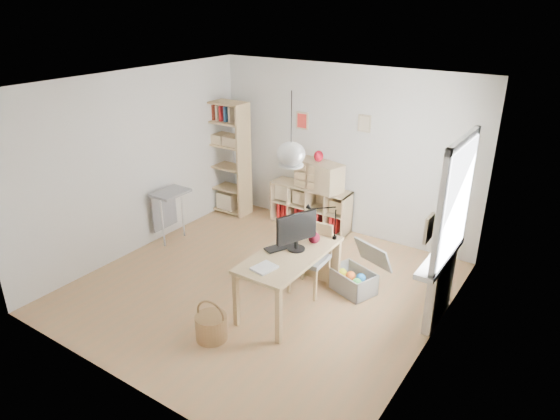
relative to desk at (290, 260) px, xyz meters
The scene contains 20 objects.
ground 0.87m from the desk, 164.74° to the left, with size 4.50×4.50×0.00m, color #A88154.
room_shell 1.34m from the desk, 164.74° to the left, with size 4.50×4.50×4.50m.
window_unit 2.04m from the desk, 24.12° to the left, with size 0.07×1.16×1.46m.
radiator 1.82m from the desk, 24.58° to the left, with size 0.10×0.80×0.80m, color white.
windowsill 1.77m from the desk, 25.25° to the left, with size 0.22×1.20×0.06m, color white.
desk is the anchor object (origin of this frame).
cube_shelf 2.48m from the desk, 114.61° to the left, with size 1.40×0.38×0.72m.
tall_bookshelf 3.27m from the desk, 142.99° to the left, with size 0.80×0.38×2.00m.
side_table 2.64m from the desk, 169.06° to the left, with size 0.40×0.55×0.85m.
chair 0.53m from the desk, 89.03° to the left, with size 0.47×0.47×0.92m.
wicker_basket 1.23m from the desk, 109.73° to the right, with size 0.37×0.36×0.51m.
storage_chest 1.07m from the desk, 56.56° to the left, with size 0.76×0.81×0.61m.
monitor 0.38m from the desk, 83.67° to the left, with size 0.27×0.52×0.48m.
keyboard 0.21m from the desk, 162.40° to the left, with size 0.16×0.41×0.02m, color black.
task_lamp 0.70m from the desk, 83.20° to the left, with size 0.41×0.15×0.43m.
yarn_ball 0.44m from the desk, 74.42° to the left, with size 0.15×0.15×0.15m, color #4B0A19.
paper_tray 0.50m from the desk, 94.17° to the right, with size 0.22×0.27×0.03m, color white.
drawer_chest 2.37m from the desk, 111.21° to the left, with size 0.80×0.37×0.46m, color beige.
red_vase 2.43m from the desk, 111.69° to the left, with size 0.15×0.15×0.18m, color #A20D1D.
potted_plant 1.92m from the desk, 33.61° to the left, with size 0.29×0.25×0.33m, color #2A6726.
Camera 1 is at (3.43, -4.68, 3.62)m, focal length 32.00 mm.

